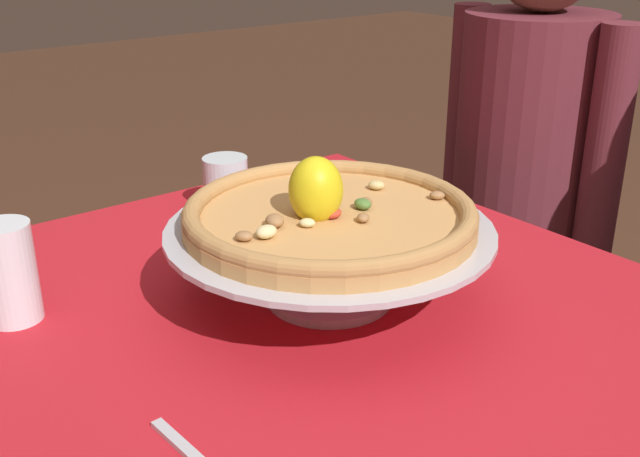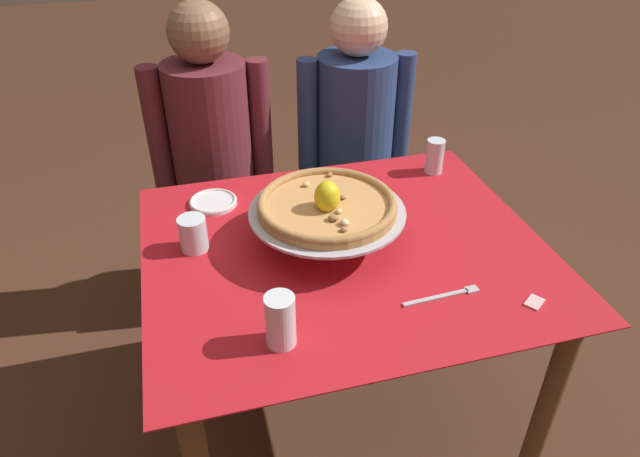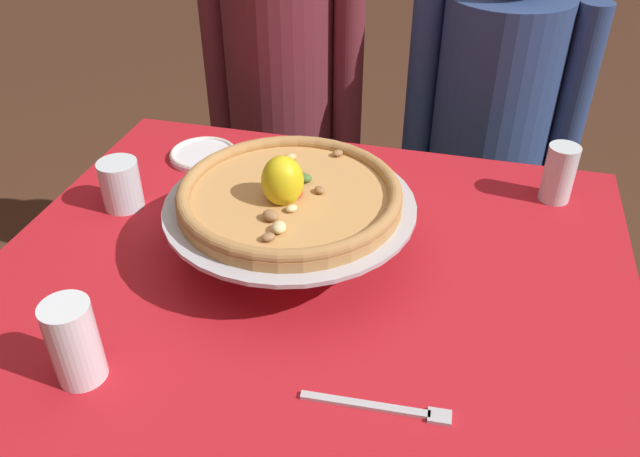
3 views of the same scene
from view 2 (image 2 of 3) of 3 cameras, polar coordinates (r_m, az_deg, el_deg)
The scene contains 12 objects.
ground_plane at distance 2.13m, azimuth 2.02°, elevation -18.58°, with size 14.00×14.00×0.00m, color #4C2D1E.
dining_table at distance 1.67m, azimuth 2.46°, elevation -5.11°, with size 1.11×0.95×0.76m.
pizza_stand at distance 1.57m, azimuth 0.71°, elevation 1.13°, with size 0.43×0.43×0.10m.
pizza at distance 1.55m, azimuth 0.73°, elevation 2.45°, with size 0.38×0.38×0.10m.
water_glass_back_right at distance 1.98m, azimuth 11.38°, elevation 6.90°, with size 0.06×0.06×0.12m.
water_glass_side_left at distance 1.60m, azimuth -12.56°, elevation -0.68°, with size 0.08×0.08×0.10m.
water_glass_front_left at distance 1.28m, azimuth -3.98°, elevation -9.43°, with size 0.07×0.07×0.13m.
side_plate at distance 1.81m, azimuth -10.65°, elevation 2.65°, with size 0.15×0.15×0.02m.
dinner_fork at distance 1.46m, azimuth 12.45°, elevation -6.57°, with size 0.21×0.03×0.01m.
sugar_packet at distance 1.51m, azimuth 20.67°, elevation -6.93°, with size 0.05×0.04×0.01m, color beige.
diner_left at distance 2.29m, azimuth -10.43°, elevation 5.08°, with size 0.46×0.34×1.27m.
diner_right at distance 2.41m, azimuth 3.40°, elevation 6.90°, with size 0.47×0.34×1.25m.
Camera 2 is at (-0.40, -1.23, 1.70)m, focal length 31.96 mm.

